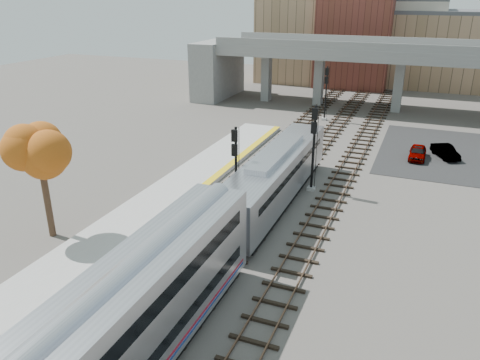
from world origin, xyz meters
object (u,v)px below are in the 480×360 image
Objects in this scene: signal_mast_far at (326,95)px; car_b at (445,151)px; signal_mast_mid at (313,150)px; tree at (39,150)px; car_a at (418,152)px; locomotive at (276,176)px; signal_mast_near at (236,173)px.

signal_mast_far is 17.81m from car_b.
signal_mast_mid is 23.60m from signal_mast_far.
car_a is (22.15, 25.86, -5.41)m from tree.
signal_mast_mid is at bearing -155.62° from car_b.
signal_mast_far is at bearing 94.51° from locomotive.
tree is (-12.36, -10.78, 3.83)m from locomotive.
car_a is at bearing 57.02° from locomotive.
tree is at bearing -135.38° from signal_mast_mid.
signal_mast_mid is 1.85× the size of car_a.
signal_mast_far reaches higher than car_a.
signal_mast_far reaches higher than car_b.
signal_mast_mid is 1.87× the size of car_b.
signal_mast_mid reaches higher than car_b.
car_b is at bearing 47.89° from tree.
tree is at bearing -159.57° from car_b.
locomotive is 4.95× the size of car_b.
locomotive is 4.91× the size of car_a.
locomotive is 2.80× the size of signal_mast_far.
signal_mast_near is at bearing -124.55° from locomotive.
car_a is (9.79, 15.08, -1.58)m from locomotive.
tree reaches higher than signal_mast_near.
signal_mast_mid is 1.05× the size of signal_mast_far.
signal_mast_far is 38.90m from tree.
signal_mast_mid is at bearing 44.62° from tree.
signal_mast_mid reaches higher than locomotive.
car_a is 1.01× the size of car_b.
tree reaches higher than signal_mast_mid.
signal_mast_near is at bearing 36.98° from tree.
signal_mast_mid is 0.87× the size of tree.
signal_mast_near is 7.65m from signal_mast_mid.
signal_mast_far is (0.00, 29.69, 0.09)m from signal_mast_near.
car_b is at bearing 53.31° from locomotive.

